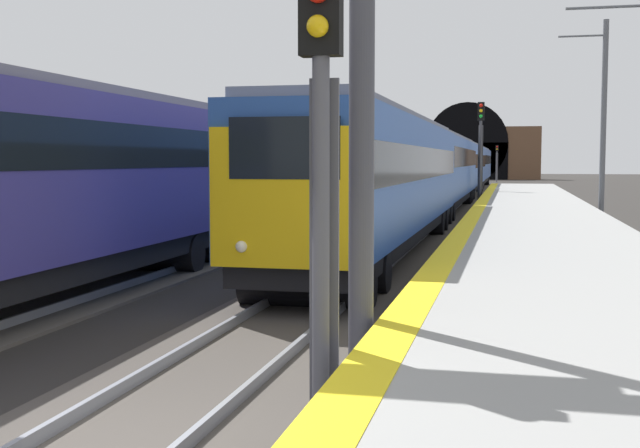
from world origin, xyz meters
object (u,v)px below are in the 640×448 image
(train_adjacent_platform, at_px, (289,169))
(railway_signal_far, at_px, (497,160))
(catenary_mast_far, at_px, (603,123))
(train_main_approaching, at_px, (454,167))
(railway_signal_near, at_px, (321,171))
(railway_signal_mid, at_px, (481,145))

(train_adjacent_platform, bearing_deg, railway_signal_far, 174.17)
(railway_signal_far, distance_m, catenary_mast_far, 70.75)
(railway_signal_far, bearing_deg, train_main_approaching, -2.12)
(train_adjacent_platform, relative_size, catenary_mast_far, 6.96)
(railway_signal_near, bearing_deg, train_main_approaching, -177.65)
(railway_signal_far, xyz_separation_m, catenary_mast_far, (-70.55, -5.18, 1.46))
(train_main_approaching, bearing_deg, catenary_mast_far, 20.00)
(train_adjacent_platform, xyz_separation_m, catenary_mast_far, (2.68, -12.00, 1.80))
(train_adjacent_platform, xyz_separation_m, railway_signal_near, (-23.59, -6.81, 0.25))
(train_main_approaching, relative_size, railway_signal_far, 17.55)
(train_adjacent_platform, bearing_deg, railway_signal_mid, 156.88)
(train_adjacent_platform, xyz_separation_m, railway_signal_far, (73.23, -6.81, 0.34))
(train_adjacent_platform, bearing_deg, railway_signal_near, 15.60)
(train_adjacent_platform, distance_m, railway_signal_near, 24.55)
(train_main_approaching, distance_m, railway_signal_far, 50.93)
(railway_signal_far, bearing_deg, catenary_mast_far, 4.20)
(train_main_approaching, xyz_separation_m, railway_signal_near, (-45.92, -1.88, 0.36))
(train_main_approaching, height_order, railway_signal_mid, railway_signal_mid)
(train_adjacent_platform, height_order, railway_signal_far, railway_signal_far)
(railway_signal_near, relative_size, railway_signal_far, 0.96)
(catenary_mast_far, bearing_deg, railway_signal_mid, 20.74)
(railway_signal_near, relative_size, catenary_mast_far, 0.54)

